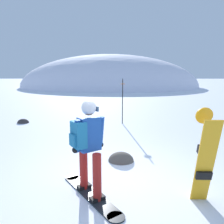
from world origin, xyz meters
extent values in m
plane|color=white|center=(0.00, 0.00, 0.00)|extent=(300.00, 300.00, 0.00)
ellipsoid|color=white|center=(-1.33, 36.84, 0.00)|extent=(32.19, 28.97, 11.88)
cube|color=black|center=(-0.55, -0.40, 0.01)|extent=(1.15, 1.42, 0.02)
cylinder|color=black|center=(-1.01, 0.23, 0.01)|extent=(0.28, 0.28, 0.02)
cylinder|color=black|center=(-0.09, -1.03, 0.01)|extent=(0.28, 0.28, 0.02)
cube|color=black|center=(-0.69, -0.21, 0.05)|extent=(0.29, 0.26, 0.06)
cube|color=black|center=(-0.41, -0.59, 0.05)|extent=(0.29, 0.26, 0.06)
cylinder|color=maroon|center=(-0.69, -0.21, 0.43)|extent=(0.15, 0.15, 0.82)
cylinder|color=maroon|center=(-0.41, -0.59, 0.43)|extent=(0.15, 0.15, 0.82)
cube|color=#1E4C9E|center=(-0.55, -0.40, 1.13)|extent=(0.42, 0.39, 0.58)
cylinder|color=#1E4C9E|center=(-0.74, -0.54, 1.13)|extent=(0.19, 0.20, 0.57)
cylinder|color=#1E4C9E|center=(-0.37, -0.26, 1.13)|extent=(0.19, 0.20, 0.57)
sphere|color=black|center=(-0.78, -0.52, 0.88)|extent=(0.11, 0.11, 0.11)
sphere|color=black|center=(-0.37, -0.22, 0.88)|extent=(0.11, 0.11, 0.11)
cube|color=teal|center=(-0.71, -0.52, 1.15)|extent=(0.31, 0.33, 0.44)
cube|color=teal|center=(-0.79, -0.58, 1.07)|extent=(0.17, 0.20, 0.20)
sphere|color=#9E7051|center=(-0.55, -0.40, 1.56)|extent=(0.21, 0.21, 0.21)
sphere|color=silver|center=(-0.55, -0.40, 1.59)|extent=(0.25, 0.25, 0.25)
cube|color=navy|center=(-0.45, -0.32, 1.56)|extent=(0.12, 0.15, 0.08)
cube|color=orange|center=(1.34, -0.68, 0.74)|extent=(0.28, 0.38, 1.48)
cylinder|color=orange|center=(1.34, -0.50, 1.48)|extent=(0.28, 0.09, 0.28)
cube|color=black|center=(1.34, -0.65, 0.96)|extent=(0.25, 0.10, 0.15)
cube|color=black|center=(1.34, -0.65, 0.52)|extent=(0.25, 0.10, 0.15)
cylinder|color=black|center=(0.19, 5.40, 0.97)|extent=(0.04, 0.04, 1.94)
cylinder|color=orange|center=(0.19, 5.40, 1.76)|extent=(0.20, 0.20, 0.02)
cone|color=black|center=(0.19, 5.40, 1.98)|extent=(0.04, 0.04, 0.08)
ellipsoid|color=#383333|center=(-4.32, 5.44, 0.00)|extent=(0.52, 0.44, 0.36)
ellipsoid|color=#4C4742|center=(0.03, 1.15, 0.00)|extent=(0.64, 0.54, 0.45)
camera|label=1|loc=(-0.10, -3.91, 2.12)|focal=34.08mm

